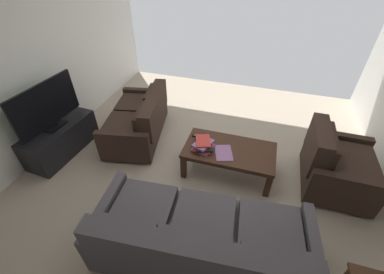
{
  "coord_description": "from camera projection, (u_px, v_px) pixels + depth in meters",
  "views": [
    {
      "loc": [
        -0.6,
        2.52,
        2.6
      ],
      "look_at": [
        0.05,
        0.4,
        0.84
      ],
      "focal_mm": 23.22,
      "sensor_mm": 36.0,
      "label": 1
    }
  ],
  "objects": [
    {
      "name": "ground_plane",
      "position": [
        203.0,
        166.0,
        3.65
      ],
      "size": [
        4.97,
        5.55,
        0.01
      ],
      "primitive_type": "cube",
      "color": "tan"
    },
    {
      "name": "loveseat_near",
      "position": [
        140.0,
        120.0,
        3.99
      ],
      "size": [
        1.03,
        1.51,
        0.78
      ],
      "color": "black",
      "rests_on": "ground"
    },
    {
      "name": "armchair_side",
      "position": [
        335.0,
        165.0,
        3.16
      ],
      "size": [
        0.84,
        0.94,
        0.87
      ],
      "color": "black",
      "rests_on": "ground"
    },
    {
      "name": "tv_stand",
      "position": [
        60.0,
        139.0,
        3.78
      ],
      "size": [
        0.55,
        1.15,
        0.47
      ],
      "color": "black",
      "rests_on": "ground"
    },
    {
      "name": "wall_right",
      "position": [
        27.0,
        51.0,
        3.32
      ],
      "size": [
        0.12,
        5.55,
        2.88
      ],
      "primitive_type": "cube",
      "color": "white",
      "rests_on": "ground"
    },
    {
      "name": "book_stack",
      "position": [
        203.0,
        145.0,
        3.29
      ],
      "size": [
        0.3,
        0.34,
        0.12
      ],
      "color": "#996699",
      "rests_on": "coffee_table"
    },
    {
      "name": "loose_magazine",
      "position": [
        224.0,
        153.0,
        3.25
      ],
      "size": [
        0.3,
        0.37,
        0.01
      ],
      "primitive_type": "cube",
      "rotation": [
        0.0,
        0.0,
        3.47
      ],
      "color": "#996699",
      "rests_on": "coffee_table"
    },
    {
      "name": "flat_tv",
      "position": [
        46.0,
        106.0,
        3.41
      ],
      "size": [
        0.22,
        1.06,
        0.67
      ],
      "color": "black",
      "rests_on": "tv_stand"
    },
    {
      "name": "coffee_table",
      "position": [
        229.0,
        153.0,
        3.35
      ],
      "size": [
        1.21,
        0.65,
        0.42
      ],
      "color": "#3D2316",
      "rests_on": "ground"
    },
    {
      "name": "tv_remote",
      "position": [
        198.0,
        136.0,
        3.52
      ],
      "size": [
        0.16,
        0.05,
        0.02
      ],
      "color": "black",
      "rests_on": "coffee_table"
    },
    {
      "name": "sofa_main",
      "position": [
        200.0,
        241.0,
        2.37
      ],
      "size": [
        2.16,
        1.07,
        0.83
      ],
      "color": "black",
      "rests_on": "ground"
    }
  ]
}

